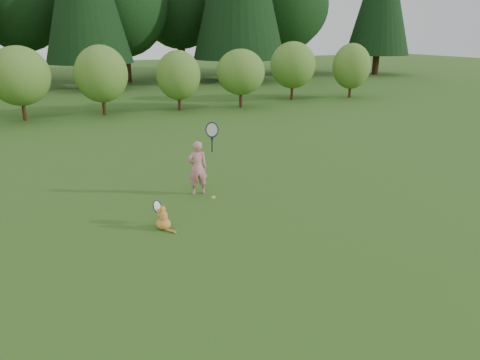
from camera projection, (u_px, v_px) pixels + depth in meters
name	position (u px, v px, depth m)	size (l,w,h in m)	color
ground	(249.00, 233.00, 8.01)	(100.00, 100.00, 0.00)	#254F16
shrub_row	(109.00, 80.00, 18.83)	(28.00, 3.00, 2.80)	#4C7323
child	(198.00, 167.00, 9.76)	(0.65, 0.41, 1.72)	#D7808A
cat	(163.00, 217.00, 8.14)	(0.33, 0.63, 0.57)	orange
tennis_ball	(213.00, 198.00, 8.04)	(0.06, 0.06, 0.06)	#AECA17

